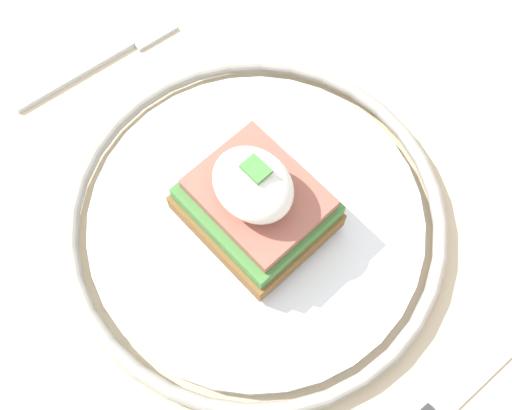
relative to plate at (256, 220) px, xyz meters
The scene contains 5 objects.
ground_plane 0.79m from the plate, 90.51° to the left, with size 6.00×6.00×0.00m, color #B2ADA3.
dining_table 0.14m from the plate, 90.51° to the left, with size 1.10×0.70×0.78m.
plate is the anchor object (origin of this frame).
sandwich 0.03m from the plate, behind, with size 0.09×0.08×0.07m.
fork 0.18m from the plate, behind, with size 0.03×0.14×0.00m.
Camera 1 is at (0.12, -0.13, 1.20)m, focal length 45.00 mm.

